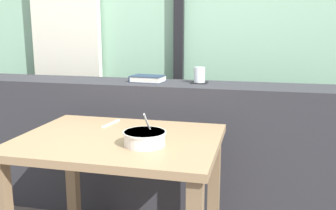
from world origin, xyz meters
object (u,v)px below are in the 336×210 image
at_px(breakfast_table, 119,162).
at_px(fork_utensil, 111,124).
at_px(closed_book, 148,79).
at_px(juice_glass, 199,75).
at_px(soup_bowl, 145,138).
at_px(coaster_square, 199,83).

height_order(breakfast_table, fork_utensil, fork_utensil).
bearing_deg(closed_book, juice_glass, 2.99).
height_order(juice_glass, soup_bowl, juice_glass).
relative_size(breakfast_table, coaster_square, 9.34).
xyz_separation_m(coaster_square, juice_glass, (0.00, 0.00, 0.05)).
height_order(closed_book, soup_bowl, closed_book).
height_order(juice_glass, closed_book, juice_glass).
xyz_separation_m(coaster_square, fork_utensil, (-0.39, -0.50, -0.16)).
height_order(coaster_square, soup_bowl, coaster_square).
relative_size(juice_glass, soup_bowl, 0.51).
height_order(soup_bowl, fork_utensil, soup_bowl).
xyz_separation_m(breakfast_table, coaster_square, (0.26, 0.72, 0.29)).
bearing_deg(breakfast_table, coaster_square, 69.92).
bearing_deg(breakfast_table, soup_bowl, -29.59).
xyz_separation_m(soup_bowl, fork_utensil, (-0.28, 0.31, -0.03)).
bearing_deg(coaster_square, fork_utensil, -127.91).
bearing_deg(closed_book, coaster_square, 2.99).
bearing_deg(fork_utensil, closed_book, 91.18).
bearing_deg(juice_glass, fork_utensil, -127.91).
distance_m(breakfast_table, closed_book, 0.77).
bearing_deg(soup_bowl, fork_utensil, 132.59).
xyz_separation_m(breakfast_table, closed_book, (-0.07, 0.70, 0.30)).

